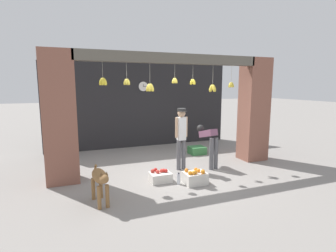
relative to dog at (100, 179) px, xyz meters
The scene contains 13 objects.
ground_plane 2.34m from the dog, 31.17° to the left, with size 60.00×60.00×0.00m, color gray.
shop_back_wall 4.82m from the dog, 65.50° to the left, with size 6.53×0.12×2.94m, color #232326.
shop_pillar_left 1.90m from the dog, 113.82° to the left, with size 0.70×0.60×2.94m, color brown.
shop_pillar_right 4.91m from the dog, 17.99° to the left, with size 0.70×0.60×2.94m, color brown.
storefront_awning 3.26m from the dog, 33.82° to the left, with size 4.63×0.29×0.94m.
dog is the anchor object (origin of this frame).
shopkeeper 2.61m from the dog, 31.02° to the left, with size 0.34×0.27×1.60m.
worker_stooping 3.25m from the dog, 23.05° to the left, with size 0.28×0.83×1.08m.
fruit_crate_oranges 2.14m from the dog, ahead, with size 0.49×0.39×0.34m.
fruit_crate_apples 1.61m from the dog, 26.24° to the left, with size 0.47×0.37×0.29m.
produce_box_green 4.20m from the dog, 37.83° to the left, with size 0.49×0.43×0.24m, color #387A42.
water_bottle 1.81m from the dog, 12.63° to the left, with size 0.08×0.08×0.26m.
wall_clock 4.96m from the dog, 64.46° to the left, with size 0.35×0.03×0.35m.
Camera 1 is at (-2.43, -5.90, 2.18)m, focal length 28.00 mm.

